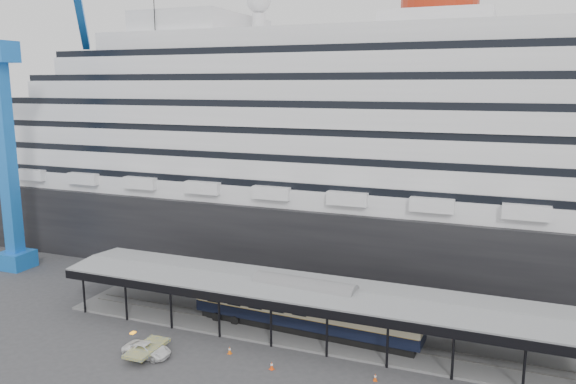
{
  "coord_description": "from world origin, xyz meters",
  "views": [
    {
      "loc": [
        17.69,
        -46.68,
        25.59
      ],
      "look_at": [
        -3.88,
        8.0,
        14.29
      ],
      "focal_mm": 35.0,
      "sensor_mm": 36.0,
      "label": 1
    }
  ],
  "objects": [
    {
      "name": "port_truck",
      "position": [
        -13.13,
        -5.34,
        0.65
      ],
      "size": [
        4.71,
        2.17,
        1.31
      ],
      "primitive_type": "imported",
      "rotation": [
        0.0,
        0.0,
        1.57
      ],
      "color": "white",
      "rests_on": "ground"
    },
    {
      "name": "cruise_ship",
      "position": [
        0.05,
        32.0,
        18.35
      ],
      "size": [
        130.0,
        30.0,
        43.9
      ],
      "color": "black",
      "rests_on": "ground"
    },
    {
      "name": "traffic_cone_mid",
      "position": [
        -1.03,
        -3.3,
        0.39
      ],
      "size": [
        0.52,
        0.52,
        0.78
      ],
      "rotation": [
        0.0,
        0.0,
        -0.39
      ],
      "color": "#F7470D",
      "rests_on": "ground"
    },
    {
      "name": "ground",
      "position": [
        0.0,
        0.0,
        0.0
      ],
      "size": [
        200.0,
        200.0,
        0.0
      ],
      "primitive_type": "plane",
      "color": "#363639",
      "rests_on": "ground"
    },
    {
      "name": "crane_blue",
      "position": [
        -45.11,
        10.62,
        19.96
      ],
      "size": [
        22.63,
        19.19,
        47.6
      ],
      "color": "blue",
      "rests_on": "ground"
    },
    {
      "name": "traffic_cone_left",
      "position": [
        -6.0,
        -1.99,
        0.37
      ],
      "size": [
        0.39,
        0.39,
        0.75
      ],
      "rotation": [
        0.0,
        0.0,
        -0.02
      ],
      "color": "orange",
      "rests_on": "ground"
    },
    {
      "name": "platform_canopy",
      "position": [
        0.0,
        5.0,
        2.36
      ],
      "size": [
        56.0,
        9.18,
        5.3
      ],
      "color": "slate",
      "rests_on": "ground"
    },
    {
      "name": "pullman_carriage",
      "position": [
        -0.86,
        5.0,
        2.91
      ],
      "size": [
        24.77,
        4.45,
        24.19
      ],
      "rotation": [
        0.0,
        0.0,
        -0.05
      ],
      "color": "black",
      "rests_on": "ground"
    },
    {
      "name": "traffic_cone_right",
      "position": [
        8.22,
        -1.81,
        0.34
      ],
      "size": [
        0.46,
        0.46,
        0.68
      ],
      "rotation": [
        0.0,
        0.0,
        0.42
      ],
      "color": "#E54D0C",
      "rests_on": "ground"
    }
  ]
}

